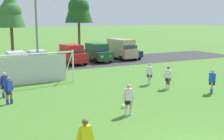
% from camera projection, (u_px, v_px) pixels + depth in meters
% --- Properties ---
extents(ground_plane, '(400.00, 400.00, 0.00)m').
position_uv_depth(ground_plane, '(69.00, 80.00, 24.20)').
color(ground_plane, '#477A2D').
extents(parking_lot_strip, '(52.00, 8.40, 0.01)m').
position_uv_depth(parking_lot_strip, '(43.00, 66.00, 31.79)').
color(parking_lot_strip, '#333335').
rests_on(parking_lot_strip, ground).
extents(soccer_ball, '(0.22, 0.22, 0.22)m').
position_uv_depth(soccer_ball, '(123.00, 106.00, 16.50)').
color(soccer_ball, white).
rests_on(soccer_ball, ground).
extents(soccer_goal, '(7.54, 2.47, 2.57)m').
position_uv_depth(soccer_goal, '(24.00, 69.00, 22.02)').
color(soccer_goal, white).
rests_on(soccer_goal, ground).
extents(player_striker_near, '(0.73, 0.30, 1.64)m').
position_uv_depth(player_striker_near, '(129.00, 100.00, 15.18)').
color(player_striker_near, tan).
rests_on(player_striker_near, ground).
extents(player_midfield_center, '(0.66, 0.49, 1.64)m').
position_uv_depth(player_midfield_center, '(9.00, 90.00, 17.17)').
color(player_midfield_center, '#936B4C').
rests_on(player_midfield_center, ground).
extents(player_defender_far, '(0.41, 0.71, 1.64)m').
position_uv_depth(player_defender_far, '(168.00, 78.00, 20.98)').
color(player_defender_far, brown).
rests_on(player_defender_far, ground).
extents(player_winger_left, '(0.34, 0.75, 1.64)m').
position_uv_depth(player_winger_left, '(150.00, 74.00, 22.35)').
color(player_winger_left, tan).
rests_on(player_winger_left, ground).
extents(player_winger_right, '(0.73, 0.38, 1.64)m').
position_uv_depth(player_winger_right, '(5.00, 85.00, 18.63)').
color(player_winger_right, tan).
rests_on(player_winger_right, ground).
extents(player_trailing_back, '(0.34, 0.73, 1.64)m').
position_uv_depth(player_trailing_back, '(212.00, 81.00, 19.67)').
color(player_trailing_back, tan).
rests_on(player_trailing_back, ground).
extents(parked_car_slot_center_left, '(2.12, 4.24, 1.72)m').
position_uv_depth(parked_car_slot_center_left, '(16.00, 60.00, 29.86)').
color(parked_car_slot_center_left, silver).
rests_on(parked_car_slot_center_left, ground).
extents(parked_car_slot_center, '(2.05, 4.21, 1.72)m').
position_uv_depth(parked_car_slot_center, '(38.00, 58.00, 31.07)').
color(parked_car_slot_center, '#B2B2BC').
rests_on(parked_car_slot_center, ground).
extents(parked_car_slot_center_right, '(2.32, 4.69, 2.16)m').
position_uv_depth(parked_car_slot_center_right, '(72.00, 54.00, 32.99)').
color(parked_car_slot_center_right, red).
rests_on(parked_car_slot_center_right, ground).
extents(parked_car_slot_right, '(2.19, 4.63, 2.16)m').
position_uv_depth(parked_car_slot_right, '(97.00, 52.00, 34.80)').
color(parked_car_slot_right, '#194C2D').
rests_on(parked_car_slot_right, ground).
extents(parked_car_slot_far_right, '(2.31, 4.86, 2.52)m').
position_uv_depth(parked_car_slot_far_right, '(121.00, 49.00, 36.91)').
color(parked_car_slot_far_right, tan).
rests_on(parked_car_slot_far_right, ground).
extents(parked_car_slot_end, '(2.24, 4.31, 1.72)m').
position_uv_depth(parked_car_slot_end, '(128.00, 52.00, 37.64)').
color(parked_car_slot_end, navy).
rests_on(parked_car_slot_end, ground).
extents(tree_mid_left, '(3.58, 3.58, 9.55)m').
position_uv_depth(tree_mid_left, '(10.00, 6.00, 36.10)').
color(tree_mid_left, brown).
rests_on(tree_mid_left, ground).
extents(tree_center_back, '(4.05, 4.05, 10.81)m').
position_uv_depth(tree_center_back, '(79.00, 2.00, 41.80)').
color(tree_center_back, brown).
rests_on(tree_center_back, ground).
extents(street_lamp, '(2.00, 0.32, 6.90)m').
position_uv_depth(street_lamp, '(39.00, 35.00, 25.86)').
color(street_lamp, slate).
rests_on(street_lamp, ground).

